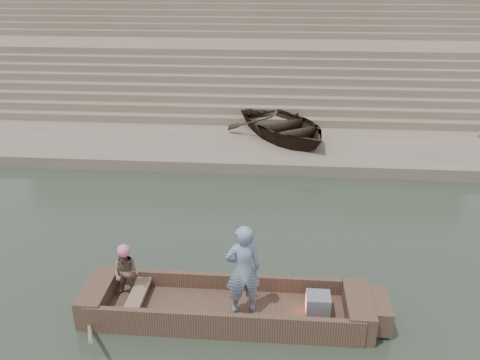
# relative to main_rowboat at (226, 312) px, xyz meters

# --- Properties ---
(ground) EXTENTS (120.00, 120.00, 0.00)m
(ground) POSITION_rel_main_rowboat_xyz_m (-1.71, 1.00, -0.11)
(ground) COLOR #2A3527
(ground) RESTS_ON ground
(lower_landing) EXTENTS (32.00, 4.00, 0.40)m
(lower_landing) POSITION_rel_main_rowboat_xyz_m (-1.71, 9.00, 0.09)
(lower_landing) COLOR gray
(lower_landing) RESTS_ON ground
(mid_landing) EXTENTS (32.00, 3.00, 2.80)m
(mid_landing) POSITION_rel_main_rowboat_xyz_m (-1.71, 16.50, 1.29)
(mid_landing) COLOR gray
(mid_landing) RESTS_ON ground
(upper_landing) EXTENTS (32.00, 3.00, 5.20)m
(upper_landing) POSITION_rel_main_rowboat_xyz_m (-1.71, 23.50, 2.49)
(upper_landing) COLOR gray
(upper_landing) RESTS_ON ground
(ghat_steps) EXTENTS (32.00, 11.00, 5.20)m
(ghat_steps) POSITION_rel_main_rowboat_xyz_m (-1.71, 18.19, 1.69)
(ghat_steps) COLOR gray
(ghat_steps) RESTS_ON ground
(main_rowboat) EXTENTS (5.00, 1.30, 0.22)m
(main_rowboat) POSITION_rel_main_rowboat_xyz_m (0.00, 0.00, 0.00)
(main_rowboat) COLOR brown
(main_rowboat) RESTS_ON ground
(rowboat_trim) EXTENTS (6.04, 2.63, 1.81)m
(rowboat_trim) POSITION_rel_main_rowboat_xyz_m (0.21, -0.00, 0.20)
(rowboat_trim) COLOR brown
(rowboat_trim) RESTS_ON ground
(standing_man) EXTENTS (0.78, 0.62, 1.87)m
(standing_man) POSITION_rel_main_rowboat_xyz_m (0.34, -0.06, 1.05)
(standing_man) COLOR navy
(standing_man) RESTS_ON main_rowboat
(rowing_man) EXTENTS (0.61, 0.51, 1.14)m
(rowing_man) POSITION_rel_main_rowboat_xyz_m (-2.00, 0.19, 0.68)
(rowing_man) COLOR #297B5E
(rowing_man) RESTS_ON main_rowboat
(television) EXTENTS (0.46, 0.42, 0.40)m
(television) POSITION_rel_main_rowboat_xyz_m (1.77, -0.00, 0.31)
(television) COLOR slate
(television) RESTS_ON main_rowboat
(beached_rowboat) EXTENTS (5.14, 5.53, 0.93)m
(beached_rowboat) POSITION_rel_main_rowboat_xyz_m (1.13, 9.68, 0.76)
(beached_rowboat) COLOR #2D2116
(beached_rowboat) RESTS_ON lower_landing
(cloth_bundles) EXTENTS (21.21, 0.66, 0.26)m
(cloth_bundles) POSITION_rel_main_rowboat_xyz_m (-1.80, 10.25, 0.42)
(cloth_bundles) COLOR #3F5999
(cloth_bundles) RESTS_ON lower_landing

